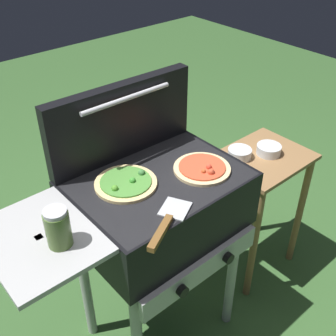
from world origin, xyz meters
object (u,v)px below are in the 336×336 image
object	(u,v)px
pizza_veggie	(126,183)
topping_bowl_far	(240,153)
sauce_jar	(58,228)
topping_bowl_near	(269,150)
prep_table	(259,189)
grill	(156,209)
spatula	(167,222)
pizza_pepperoni	(202,168)

from	to	relation	value
pizza_veggie	topping_bowl_far	distance (m)	0.70
topping_bowl_far	sauce_jar	bearing A→B (deg)	-171.99
sauce_jar	topping_bowl_near	distance (m)	1.16
prep_table	grill	bearing A→B (deg)	-179.63
pizza_veggie	spatula	world-z (taller)	pizza_veggie
topping_bowl_near	topping_bowl_far	world-z (taller)	same
topping_bowl_near	pizza_veggie	bearing A→B (deg)	177.01
spatula	topping_bowl_far	xyz separation A→B (m)	(0.70, 0.29, -0.17)
pizza_veggie	sauce_jar	distance (m)	0.35
pizza_veggie	topping_bowl_near	world-z (taller)	pizza_veggie
grill	pizza_veggie	size ratio (longest dim) A/B	4.21
grill	pizza_veggie	bearing A→B (deg)	156.36
pizza_pepperoni	topping_bowl_near	bearing A→B (deg)	7.73
prep_table	topping_bowl_near	xyz separation A→B (m)	(0.03, -0.00, 0.22)
spatula	topping_bowl_far	bearing A→B (deg)	22.19
topping_bowl_far	pizza_veggie	bearing A→B (deg)	-177.41
grill	pizza_pepperoni	xyz separation A→B (m)	(0.17, -0.07, 0.15)
grill	spatula	distance (m)	0.29
pizza_pepperoni	sauce_jar	size ratio (longest dim) A/B	1.66
spatula	topping_bowl_far	size ratio (longest dim) A/B	2.27
topping_bowl_near	topping_bowl_far	xyz separation A→B (m)	(-0.13, 0.07, 0.00)
pizza_veggie	prep_table	xyz separation A→B (m)	(0.78, -0.04, -0.39)
pizza_veggie	pizza_pepperoni	xyz separation A→B (m)	(0.27, -0.11, -0.00)
grill	pizza_pepperoni	bearing A→B (deg)	-22.27
topping_bowl_far	topping_bowl_near	bearing A→B (deg)	-29.10
grill	spatula	bearing A→B (deg)	-120.97
sauce_jar	spatula	world-z (taller)	sauce_jar
spatula	pizza_pepperoni	bearing A→B (deg)	25.30
grill	pizza_veggie	world-z (taller)	pizza_veggie
sauce_jar	prep_table	world-z (taller)	sauce_jar
spatula	prep_table	distance (m)	0.92
prep_table	topping_bowl_near	world-z (taller)	topping_bowl_near
grill	topping_bowl_far	size ratio (longest dim) A/B	8.49
pizza_pepperoni	sauce_jar	world-z (taller)	sauce_jar
pizza_pepperoni	topping_bowl_near	distance (m)	0.57
topping_bowl_near	spatula	bearing A→B (deg)	-165.62
pizza_veggie	sauce_jar	xyz separation A→B (m)	(-0.33, -0.11, 0.06)
pizza_pepperoni	topping_bowl_far	world-z (taller)	pizza_pepperoni
topping_bowl_near	topping_bowl_far	bearing A→B (deg)	150.90
pizza_veggie	spatula	bearing A→B (deg)	-95.59
pizza_veggie	grill	bearing A→B (deg)	-23.64
pizza_pepperoni	sauce_jar	xyz separation A→B (m)	(-0.60, 0.00, 0.06)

